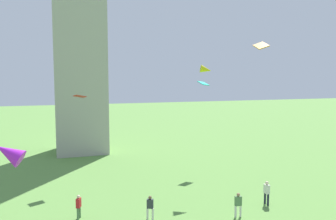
{
  "coord_description": "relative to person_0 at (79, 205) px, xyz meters",
  "views": [
    {
      "loc": [
        -8.42,
        -6.99,
        9.7
      ],
      "look_at": [
        -0.86,
        15.23,
        7.46
      ],
      "focal_mm": 36.03,
      "sensor_mm": 36.0,
      "label": 1
    }
  ],
  "objects": [
    {
      "name": "kite_flying_3",
      "position": [
        0.91,
        9.02,
        7.05
      ],
      "size": [
        1.27,
        1.08,
        0.36
      ],
      "rotation": [
        0.0,
        0.0,
        3.53
      ],
      "color": "red"
    },
    {
      "name": "kite_flying_4",
      "position": [
        12.0,
        5.24,
        9.51
      ],
      "size": [
        1.3,
        1.01,
        0.92
      ],
      "rotation": [
        0.0,
        0.0,
        1.28
      ],
      "color": "#D0C612"
    },
    {
      "name": "kite_flying_6",
      "position": [
        -3.83,
        -3.34,
        4.68
      ],
      "size": [
        2.01,
        1.47,
        1.65
      ],
      "rotation": [
        0.0,
        0.0,
        4.46
      ],
      "color": "#A920CF"
    },
    {
      "name": "person_1",
      "position": [
        13.85,
        -1.96,
        0.09
      ],
      "size": [
        0.28,
        0.57,
        1.83
      ],
      "rotation": [
        0.0,
        0.0,
        4.69
      ],
      "color": "#1E2333",
      "rests_on": "ground_plane"
    },
    {
      "name": "kite_flying_0",
      "position": [
        11.44,
        -4.27,
        10.84
      ],
      "size": [
        0.81,
        1.16,
        0.63
      ],
      "rotation": [
        0.0,
        0.0,
        4.58
      ],
      "color": "orange"
    },
    {
      "name": "person_2",
      "position": [
        4.63,
        -1.73,
        -0.01
      ],
      "size": [
        0.5,
        0.42,
        1.67
      ],
      "rotation": [
        0.0,
        0.0,
        5.82
      ],
      "color": "silver",
      "rests_on": "ground_plane"
    },
    {
      "name": "person_0",
      "position": [
        0.0,
        0.0,
        0.0
      ],
      "size": [
        0.41,
        0.5,
        1.68
      ],
      "rotation": [
        0.0,
        0.0,
        4.3
      ],
      "color": "#51754C",
      "rests_on": "ground_plane"
    },
    {
      "name": "person_3",
      "position": [
        10.57,
        -3.31,
        0.03
      ],
      "size": [
        0.54,
        0.27,
        1.74
      ],
      "rotation": [
        0.0,
        0.0,
        6.27
      ],
      "color": "silver",
      "rests_on": "ground_plane"
    },
    {
      "name": "kite_flying_5",
      "position": [
        14.19,
        10.48,
        8.16
      ],
      "size": [
        1.47,
        1.36,
        0.52
      ],
      "rotation": [
        0.0,
        0.0,
        3.68
      ],
      "color": "#0CBEAA"
    }
  ]
}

